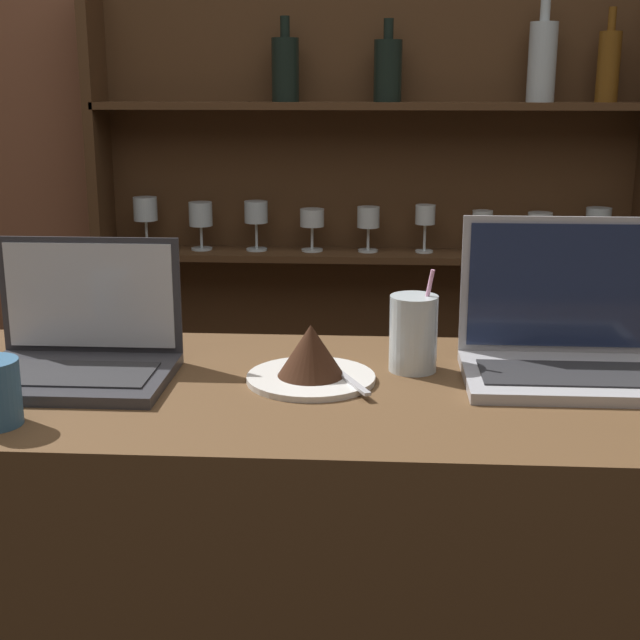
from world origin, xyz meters
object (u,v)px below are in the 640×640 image
at_px(water_glass, 413,333).
at_px(laptop_far, 563,342).
at_px(laptop_near, 78,348).
at_px(cake_plate, 311,359).

bearing_deg(water_glass, laptop_far, -2.19).
distance_m(laptop_near, laptop_far, 0.79).
distance_m(laptop_far, cake_plate, 0.41).
distance_m(laptop_far, water_glass, 0.24).
height_order(laptop_near, cake_plate, laptop_near).
height_order(laptop_far, water_glass, laptop_far).
height_order(laptop_far, cake_plate, laptop_far).
bearing_deg(laptop_near, water_glass, 6.60).
distance_m(cake_plate, water_glass, 0.18).
relative_size(laptop_far, water_glass, 1.89).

